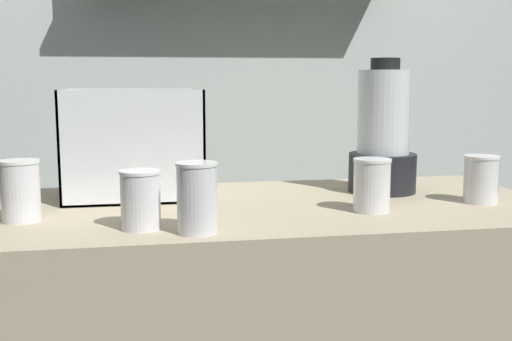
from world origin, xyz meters
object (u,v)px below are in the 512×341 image
object	(u,v)px
carrot_display_bin	(135,162)
juice_cup_carrot_far_right	(481,182)
juice_cup_pomegranate_left	(141,203)
blender_pitcher	(383,138)
juice_cup_pomegranate_middle	(197,202)
juice_cup_pomegranate_right	(372,189)
juice_cup_beet_far_left	(21,194)

from	to	relation	value
carrot_display_bin	juice_cup_carrot_far_right	world-z (taller)	carrot_display_bin
juice_cup_pomegranate_left	juice_cup_carrot_far_right	distance (m)	0.80
blender_pitcher	juice_cup_pomegranate_middle	xyz separation A→B (m)	(-0.51, -0.35, -0.08)
juice_cup_pomegranate_left	juice_cup_pomegranate_middle	size ratio (longest dim) A/B	0.85
carrot_display_bin	juice_cup_carrot_far_right	distance (m)	0.84
juice_cup_pomegranate_right	juice_cup_pomegranate_left	bearing A→B (deg)	-172.06
blender_pitcher	juice_cup_pomegranate_right	distance (m)	0.27
juice_cup_pomegranate_middle	juice_cup_carrot_far_right	bearing A→B (deg)	13.91
blender_pitcher	juice_cup_pomegranate_middle	distance (m)	0.63
blender_pitcher	juice_cup_pomegranate_left	world-z (taller)	blender_pitcher
carrot_display_bin	juice_cup_pomegranate_middle	distance (m)	0.43
juice_cup_beet_far_left	juice_cup_pomegranate_left	world-z (taller)	juice_cup_beet_far_left
juice_cup_carrot_far_right	juice_cup_pomegranate_left	bearing A→B (deg)	-171.59
juice_cup_beet_far_left	juice_cup_pomegranate_left	xyz separation A→B (m)	(0.24, -0.11, -0.00)
carrot_display_bin	juice_cup_pomegranate_right	world-z (taller)	carrot_display_bin
juice_cup_beet_far_left	juice_cup_pomegranate_right	distance (m)	0.75
carrot_display_bin	juice_cup_beet_far_left	distance (m)	0.34
juice_cup_pomegranate_middle	juice_cup_pomegranate_right	distance (m)	0.41
carrot_display_bin	blender_pitcher	size ratio (longest dim) A/B	0.97
blender_pitcher	juice_cup_pomegranate_middle	world-z (taller)	blender_pitcher
juice_cup_pomegranate_left	juice_cup_carrot_far_right	xyz separation A→B (m)	(0.79, 0.12, -0.00)
juice_cup_pomegranate_middle	juice_cup_carrot_far_right	world-z (taller)	juice_cup_pomegranate_middle
carrot_display_bin	juice_cup_beet_far_left	xyz separation A→B (m)	(-0.23, -0.24, -0.03)
juice_cup_pomegranate_right	blender_pitcher	bearing A→B (deg)	63.03
juice_cup_carrot_far_right	juice_cup_pomegranate_middle	bearing A→B (deg)	-166.09
juice_cup_pomegranate_left	juice_cup_pomegranate_middle	xyz separation A→B (m)	(0.11, -0.05, 0.01)
juice_cup_pomegranate_left	juice_cup_pomegranate_right	world-z (taller)	juice_cup_pomegranate_right
carrot_display_bin	juice_cup_pomegranate_middle	size ratio (longest dim) A/B	2.46
juice_cup_pomegranate_middle	juice_cup_pomegranate_right	world-z (taller)	juice_cup_pomegranate_middle
carrot_display_bin	juice_cup_beet_far_left	bearing A→B (deg)	-133.25
juice_cup_pomegranate_left	juice_cup_beet_far_left	bearing A→B (deg)	155.10
blender_pitcher	juice_cup_carrot_far_right	bearing A→B (deg)	-46.10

